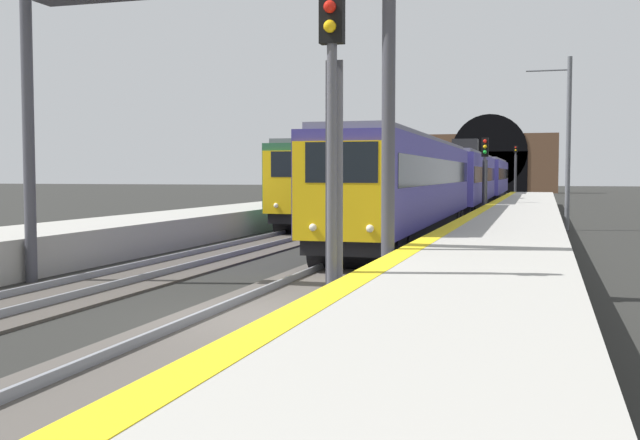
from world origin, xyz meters
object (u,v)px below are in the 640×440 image
(railway_signal_far, at_px, (515,168))
(railway_signal_mid, at_px, (485,170))
(train_adjacent_platform, at_px, (384,178))
(train_main_approaching, at_px, (465,179))
(catenary_mast_near, at_px, (568,142))
(railway_signal_near, at_px, (332,140))
(overhead_signal_gantry, at_px, (195,38))

(railway_signal_far, bearing_deg, railway_signal_mid, 0.00)
(train_adjacent_platform, xyz_separation_m, railway_signal_far, (37.87, -6.79, 0.94))
(train_main_approaching, relative_size, train_adjacent_platform, 1.68)
(train_main_approaching, height_order, railway_signal_far, railway_signal_far)
(railway_signal_mid, height_order, catenary_mast_near, catenary_mast_near)
(train_adjacent_platform, distance_m, railway_signal_mid, 8.82)
(train_adjacent_platform, relative_size, railway_signal_near, 7.02)
(train_main_approaching, relative_size, railway_signal_near, 11.78)
(railway_signal_near, height_order, overhead_signal_gantry, overhead_signal_gantry)
(train_adjacent_platform, relative_size, catenary_mast_near, 4.74)
(train_adjacent_platform, relative_size, railway_signal_mid, 8.23)
(railway_signal_mid, bearing_deg, train_adjacent_platform, -129.61)
(train_main_approaching, bearing_deg, train_adjacent_platform, -71.21)
(catenary_mast_near, bearing_deg, railway_signal_near, 170.76)
(railway_signal_mid, distance_m, overhead_signal_gantry, 27.92)
(railway_signal_mid, height_order, railway_signal_far, railway_signal_far)
(train_adjacent_platform, height_order, overhead_signal_gantry, overhead_signal_gantry)
(train_adjacent_platform, xyz_separation_m, catenary_mast_near, (-11.38, -10.97, 1.75))
(train_adjacent_platform, height_order, railway_signal_far, railway_signal_far)
(railway_signal_far, bearing_deg, railway_signal_near, 0.00)
(train_main_approaching, bearing_deg, railway_signal_far, 176.44)
(train_main_approaching, height_order, train_adjacent_platform, train_main_approaching)
(train_main_approaching, relative_size, overhead_signal_gantry, 7.03)
(train_main_approaching, height_order, railway_signal_mid, train_main_approaching)
(railway_signal_near, relative_size, overhead_signal_gantry, 0.60)
(railway_signal_mid, xyz_separation_m, railway_signal_far, (43.48, -0.00, 0.48))
(train_main_approaching, distance_m, railway_signal_far, 36.17)
(train_main_approaching, xyz_separation_m, railway_signal_near, (-38.85, -1.82, 0.90))
(railway_signal_near, relative_size, catenary_mast_near, 0.68)
(railway_signal_far, bearing_deg, train_adjacent_platform, -10.16)
(train_main_approaching, bearing_deg, catenary_mast_near, 23.90)
(railway_signal_near, xyz_separation_m, railway_signal_far, (74.96, -0.00, 0.14))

